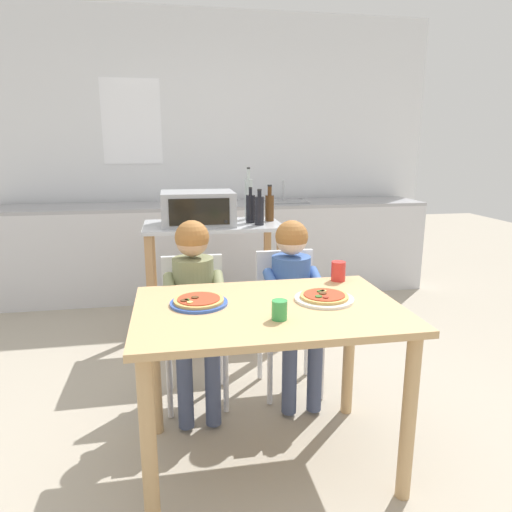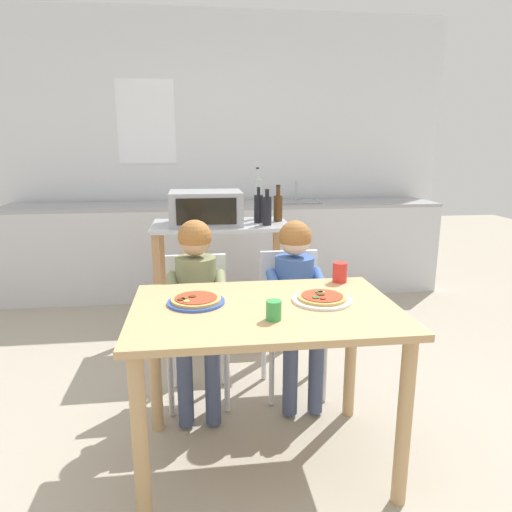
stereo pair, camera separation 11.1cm
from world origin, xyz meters
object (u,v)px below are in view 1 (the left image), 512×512
child_in_olive_shirt (194,295)px  pizza_plate_white (324,297)px  pizza_plate_blue_rimmed (199,302)px  drinking_cup_green (279,310)px  dining_table (268,333)px  bottle_clear_vinegar (259,210)px  child_in_blue_striped_shirt (294,289)px  toaster_oven (198,208)px  bottle_slim_sauce (250,208)px  dining_chair_right (288,310)px  bottle_brown_beer (249,198)px  bottle_tall_green_wine (270,207)px  kitchen_island_cart (214,264)px  dining_chair_left (194,318)px  drinking_cup_red (338,271)px

child_in_olive_shirt → pizza_plate_white: 0.74m
pizza_plate_blue_rimmed → drinking_cup_green: 0.38m
dining_table → drinking_cup_green: bearing=-86.2°
bottle_clear_vinegar → child_in_blue_striped_shirt: 0.83m
toaster_oven → bottle_slim_sauce: 0.38m
dining_chair_right → child_in_blue_striped_shirt: bearing=-90.0°
bottle_brown_beer → drinking_cup_green: (-0.17, -1.76, -0.24)m
bottle_tall_green_wine → child_in_blue_striped_shirt: bottle_tall_green_wine is taller
kitchen_island_cart → child_in_blue_striped_shirt: size_ratio=0.97×
pizza_plate_blue_rimmed → drinking_cup_green: drinking_cup_green is taller
toaster_oven → bottle_tall_green_wine: bottle_tall_green_wine is taller
drinking_cup_green → bottle_clear_vinegar: bearing=82.3°
bottle_brown_beer → child_in_blue_striped_shirt: size_ratio=0.38×
dining_chair_left → dining_chair_right: size_ratio=1.00×
pizza_plate_white → bottle_brown_beer: bearing=92.8°
bottle_clear_vinegar → drinking_cup_red: (0.22, -1.00, -0.18)m
kitchen_island_cart → dining_chair_left: kitchen_island_cart is taller
child_in_olive_shirt → drinking_cup_red: bearing=-16.0°
bottle_brown_beer → bottle_tall_green_wine: (0.13, -0.13, -0.05)m
drinking_cup_green → child_in_blue_striped_shirt: bearing=70.7°
child_in_olive_shirt → drinking_cup_red: child_in_olive_shirt is taller
bottle_slim_sauce → pizza_plate_white: 1.41m
bottle_brown_beer → drinking_cup_green: bearing=-95.5°
bottle_brown_beer → dining_table: (-0.18, -1.61, -0.41)m
dining_chair_left → drinking_cup_red: 0.85m
pizza_plate_blue_rimmed → pizza_plate_white: same height
bottle_tall_green_wine → dining_chair_left: bottle_tall_green_wine is taller
toaster_oven → pizza_plate_white: size_ratio=1.90×
bottle_slim_sauce → child_in_olive_shirt: (-0.46, -0.90, -0.33)m
toaster_oven → bottle_slim_sauce: size_ratio=1.95×
toaster_oven → pizza_plate_white: 1.47m
dining_table → pizza_plate_blue_rimmed: (-0.29, 0.08, 0.14)m
bottle_brown_beer → dining_chair_left: bearing=-116.1°
bottle_clear_vinegar → child_in_blue_striped_shirt: bottle_clear_vinegar is taller
bottle_brown_beer → bottle_clear_vinegar: bottle_brown_beer is taller
child_in_blue_striped_shirt → pizza_plate_blue_rimmed: bearing=-139.2°
toaster_oven → dining_chair_left: toaster_oven is taller
bottle_slim_sauce → dining_chair_left: size_ratio=0.31×
dining_chair_right → drinking_cup_green: bearing=-106.6°
bottle_tall_green_wine → drinking_cup_red: bearing=-84.5°
bottle_brown_beer → pizza_plate_blue_rimmed: (-0.47, -1.53, -0.27)m
bottle_slim_sauce → drinking_cup_red: bottle_slim_sauce is taller
bottle_tall_green_wine → pizza_plate_blue_rimmed: size_ratio=1.06×
child_in_blue_striped_shirt → bottle_tall_green_wine: bearing=86.5°
drinking_cup_red → pizza_plate_white: bearing=-120.8°
bottle_brown_beer → drinking_cup_red: bearing=-79.3°
bottle_slim_sauce → child_in_olive_shirt: bearing=-116.8°
bottle_slim_sauce → drinking_cup_green: 1.60m
bottle_brown_beer → drinking_cup_red: 1.34m
bottle_slim_sauce → bottle_tall_green_wine: bottle_tall_green_wine is taller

